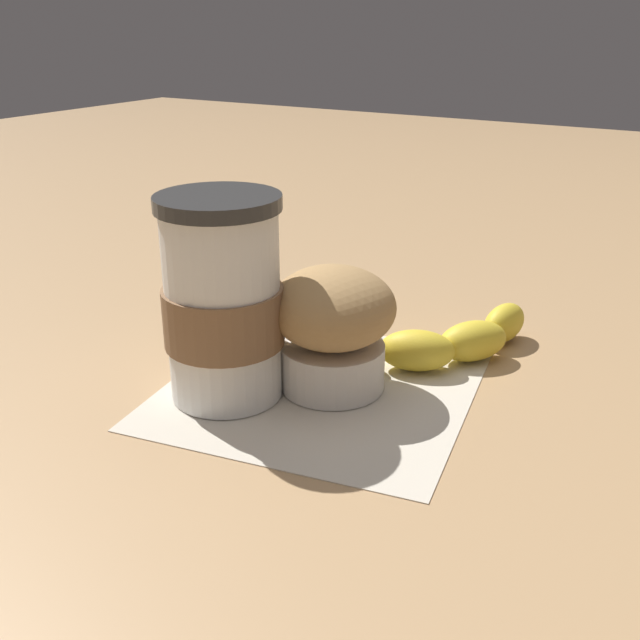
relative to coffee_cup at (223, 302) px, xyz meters
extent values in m
plane|color=tan|center=(0.04, -0.05, -0.07)|extent=(3.00, 3.00, 0.00)
cube|color=beige|center=(0.04, -0.05, -0.07)|extent=(0.25, 0.25, 0.00)
cylinder|color=white|center=(0.00, 0.00, 0.00)|extent=(0.08, 0.08, 0.14)
cylinder|color=#2D2D2D|center=(0.00, 0.00, 0.07)|extent=(0.09, 0.09, 0.01)
cylinder|color=#846042|center=(0.00, 0.00, -0.01)|extent=(0.09, 0.09, 0.04)
cylinder|color=white|center=(0.05, -0.06, -0.05)|extent=(0.08, 0.08, 0.03)
ellipsoid|color=#AD8451|center=(0.05, -0.06, -0.01)|extent=(0.09, 0.09, 0.06)
ellipsoid|color=yellow|center=(0.09, -0.06, -0.06)|extent=(0.03, 0.05, 0.03)
ellipsoid|color=yellow|center=(0.11, -0.10, -0.06)|extent=(0.05, 0.07, 0.03)
ellipsoid|color=yellow|center=(0.15, -0.13, -0.06)|extent=(0.07, 0.06, 0.03)
ellipsoid|color=yellow|center=(0.20, -0.14, -0.06)|extent=(0.05, 0.04, 0.03)
camera|label=1|loc=(-0.39, -0.31, 0.19)|focal=42.00mm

